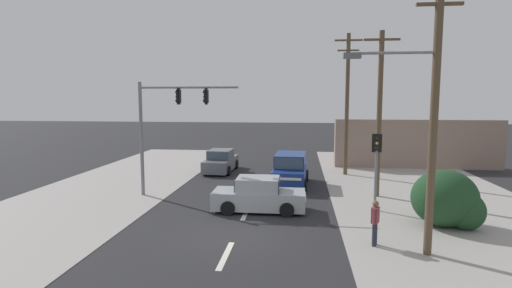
{
  "coord_description": "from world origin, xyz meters",
  "views": [
    {
      "loc": [
        2.4,
        -14.45,
        5.16
      ],
      "look_at": [
        0.34,
        4.0,
        3.02
      ],
      "focal_mm": 28.0,
      "sensor_mm": 36.0,
      "label": 1
    }
  ],
  "objects_px": {
    "utility_pole_background_right": "(347,102)",
    "pedestrian_at_kerb": "(375,220)",
    "pedestal_signal_right_kerb": "(376,159)",
    "suv_crossing_left": "(290,171)",
    "utility_pole_foreground_right": "(430,105)",
    "sedan_kerbside_parked": "(259,196)",
    "traffic_signal_mast": "(165,118)",
    "utility_pole_midground_right": "(379,111)",
    "sedan_oncoming_near": "(221,162)"
  },
  "relations": [
    {
      "from": "pedestal_signal_right_kerb",
      "to": "suv_crossing_left",
      "type": "relative_size",
      "value": 0.77
    },
    {
      "from": "pedestal_signal_right_kerb",
      "to": "sedan_kerbside_parked",
      "type": "bearing_deg",
      "value": -173.57
    },
    {
      "from": "pedestal_signal_right_kerb",
      "to": "pedestrian_at_kerb",
      "type": "relative_size",
      "value": 2.18
    },
    {
      "from": "pedestal_signal_right_kerb",
      "to": "pedestrian_at_kerb",
      "type": "bearing_deg",
      "value": -100.24
    },
    {
      "from": "pedestrian_at_kerb",
      "to": "utility_pole_foreground_right",
      "type": "bearing_deg",
      "value": -22.85
    },
    {
      "from": "utility_pole_foreground_right",
      "to": "sedan_kerbside_parked",
      "type": "xyz_separation_m",
      "value": [
        -5.94,
        4.54,
        -4.23
      ]
    },
    {
      "from": "pedestrian_at_kerb",
      "to": "suv_crossing_left",
      "type": "bearing_deg",
      "value": 108.64
    },
    {
      "from": "utility_pole_foreground_right",
      "to": "pedestrian_at_kerb",
      "type": "height_order",
      "value": "utility_pole_foreground_right"
    },
    {
      "from": "suv_crossing_left",
      "to": "sedan_kerbside_parked",
      "type": "relative_size",
      "value": 1.09
    },
    {
      "from": "sedan_oncoming_near",
      "to": "pedestrian_at_kerb",
      "type": "bearing_deg",
      "value": -58.77
    },
    {
      "from": "utility_pole_background_right",
      "to": "pedestrian_at_kerb",
      "type": "bearing_deg",
      "value": -91.85
    },
    {
      "from": "utility_pole_midground_right",
      "to": "pedestrian_at_kerb",
      "type": "distance_m",
      "value": 8.26
    },
    {
      "from": "utility_pole_foreground_right",
      "to": "traffic_signal_mast",
      "type": "distance_m",
      "value": 13.04
    },
    {
      "from": "pedestal_signal_right_kerb",
      "to": "sedan_kerbside_parked",
      "type": "xyz_separation_m",
      "value": [
        -5.31,
        -0.6,
        -1.71
      ]
    },
    {
      "from": "utility_pole_background_right",
      "to": "suv_crossing_left",
      "type": "relative_size",
      "value": 2.03
    },
    {
      "from": "utility_pole_background_right",
      "to": "sedan_oncoming_near",
      "type": "height_order",
      "value": "utility_pole_background_right"
    },
    {
      "from": "sedan_kerbside_parked",
      "to": "pedestrian_at_kerb",
      "type": "height_order",
      "value": "pedestrian_at_kerb"
    },
    {
      "from": "utility_pole_foreground_right",
      "to": "suv_crossing_left",
      "type": "xyz_separation_m",
      "value": [
        -4.65,
        10.1,
        -4.05
      ]
    },
    {
      "from": "pedestrian_at_kerb",
      "to": "pedestal_signal_right_kerb",
      "type": "bearing_deg",
      "value": 79.76
    },
    {
      "from": "pedestal_signal_right_kerb",
      "to": "sedan_kerbside_parked",
      "type": "distance_m",
      "value": 5.61
    },
    {
      "from": "utility_pole_background_right",
      "to": "pedestal_signal_right_kerb",
      "type": "relative_size",
      "value": 2.63
    },
    {
      "from": "sedan_oncoming_near",
      "to": "suv_crossing_left",
      "type": "bearing_deg",
      "value": -38.84
    },
    {
      "from": "suv_crossing_left",
      "to": "utility_pole_foreground_right",
      "type": "bearing_deg",
      "value": -65.27
    },
    {
      "from": "utility_pole_midground_right",
      "to": "sedan_kerbside_parked",
      "type": "height_order",
      "value": "utility_pole_midground_right"
    },
    {
      "from": "utility_pole_foreground_right",
      "to": "suv_crossing_left",
      "type": "distance_m",
      "value": 11.83
    },
    {
      "from": "traffic_signal_mast",
      "to": "utility_pole_midground_right",
      "type": "bearing_deg",
      "value": 5.8
    },
    {
      "from": "utility_pole_foreground_right",
      "to": "pedestrian_at_kerb",
      "type": "bearing_deg",
      "value": 157.15
    },
    {
      "from": "suv_crossing_left",
      "to": "sedan_oncoming_near",
      "type": "height_order",
      "value": "suv_crossing_left"
    },
    {
      "from": "utility_pole_foreground_right",
      "to": "traffic_signal_mast",
      "type": "height_order",
      "value": "utility_pole_foreground_right"
    },
    {
      "from": "pedestal_signal_right_kerb",
      "to": "sedan_oncoming_near",
      "type": "height_order",
      "value": "pedestal_signal_right_kerb"
    },
    {
      "from": "utility_pole_midground_right",
      "to": "pedestrian_at_kerb",
      "type": "xyz_separation_m",
      "value": [
        -1.41,
        -7.31,
        -3.58
      ]
    },
    {
      "from": "utility_pole_foreground_right",
      "to": "utility_pole_midground_right",
      "type": "relative_size",
      "value": 1.07
    },
    {
      "from": "sedan_oncoming_near",
      "to": "pedestrian_at_kerb",
      "type": "distance_m",
      "value": 15.79
    },
    {
      "from": "utility_pole_foreground_right",
      "to": "pedestal_signal_right_kerb",
      "type": "relative_size",
      "value": 2.57
    },
    {
      "from": "sedan_kerbside_parked",
      "to": "pedestrian_at_kerb",
      "type": "distance_m",
      "value": 5.97
    },
    {
      "from": "utility_pole_background_right",
      "to": "pedestrian_at_kerb",
      "type": "relative_size",
      "value": 5.75
    },
    {
      "from": "utility_pole_background_right",
      "to": "sedan_oncoming_near",
      "type": "xyz_separation_m",
      "value": [
        -8.61,
        0.24,
        -4.22
      ]
    },
    {
      "from": "utility_pole_foreground_right",
      "to": "utility_pole_midground_right",
      "type": "bearing_deg",
      "value": 90.32
    },
    {
      "from": "utility_pole_midground_right",
      "to": "pedestrian_at_kerb",
      "type": "relative_size",
      "value": 5.25
    },
    {
      "from": "traffic_signal_mast",
      "to": "pedestal_signal_right_kerb",
      "type": "height_order",
      "value": "traffic_signal_mast"
    },
    {
      "from": "suv_crossing_left",
      "to": "pedestal_signal_right_kerb",
      "type": "bearing_deg",
      "value": -50.98
    },
    {
      "from": "utility_pole_midground_right",
      "to": "pedestal_signal_right_kerb",
      "type": "distance_m",
      "value": 3.53
    },
    {
      "from": "traffic_signal_mast",
      "to": "utility_pole_background_right",
      "type": "bearing_deg",
      "value": 35.04
    },
    {
      "from": "utility_pole_background_right",
      "to": "pedestrian_at_kerb",
      "type": "height_order",
      "value": "utility_pole_background_right"
    },
    {
      "from": "utility_pole_foreground_right",
      "to": "pedestrian_at_kerb",
      "type": "xyz_separation_m",
      "value": [
        -1.45,
        0.61,
        -4.0
      ]
    },
    {
      "from": "sedan_kerbside_parked",
      "to": "utility_pole_midground_right",
      "type": "bearing_deg",
      "value": 29.85
    },
    {
      "from": "pedestrian_at_kerb",
      "to": "sedan_kerbside_parked",
      "type": "bearing_deg",
      "value": 138.8
    },
    {
      "from": "traffic_signal_mast",
      "to": "suv_crossing_left",
      "type": "height_order",
      "value": "traffic_signal_mast"
    },
    {
      "from": "pedestal_signal_right_kerb",
      "to": "sedan_oncoming_near",
      "type": "distance_m",
      "value": 12.83
    },
    {
      "from": "utility_pole_midground_right",
      "to": "pedestal_signal_right_kerb",
      "type": "height_order",
      "value": "utility_pole_midground_right"
    }
  ]
}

